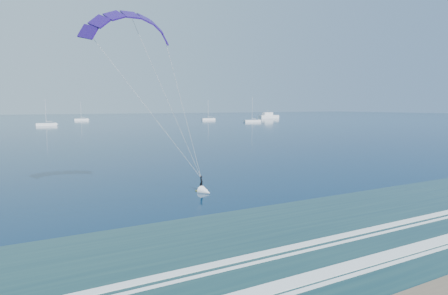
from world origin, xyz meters
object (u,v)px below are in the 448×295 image
motor_yacht (268,116)px  sailboat_5 (208,119)px  kitesurfer_rig (168,103)px  sailboat_4 (81,120)px  sailboat_6 (252,121)px  sailboat_3 (46,124)px

motor_yacht → sailboat_5: size_ratio=1.26×
kitesurfer_rig → sailboat_4: kitesurfer_rig is taller
motor_yacht → sailboat_5: 55.24m
kitesurfer_rig → sailboat_4: 220.82m
sailboat_6 → kitesurfer_rig: bearing=-126.4°
sailboat_4 → sailboat_6: 104.70m
sailboat_3 → sailboat_4: 62.59m
sailboat_3 → sailboat_5: size_ratio=0.99×
sailboat_4 → sailboat_5: (70.49, -31.78, 0.01)m
sailboat_4 → sailboat_6: sailboat_6 is taller
sailboat_4 → sailboat_5: size_ratio=0.92×
sailboat_3 → sailboat_5: 99.31m
kitesurfer_rig → sailboat_3: bearing=87.9°
motor_yacht → sailboat_4: sailboat_4 is taller
kitesurfer_rig → sailboat_5: bearing=61.3°
sailboat_4 → sailboat_5: bearing=-24.3°
motor_yacht → sailboat_6: sailboat_6 is taller
motor_yacht → sailboat_4: 126.53m
sailboat_3 → kitesurfer_rig: bearing=-92.1°
sailboat_6 → sailboat_4: bearing=138.2°
kitesurfer_rig → sailboat_4: (31.51, 218.39, -8.60)m
motor_yacht → kitesurfer_rig: bearing=-128.4°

